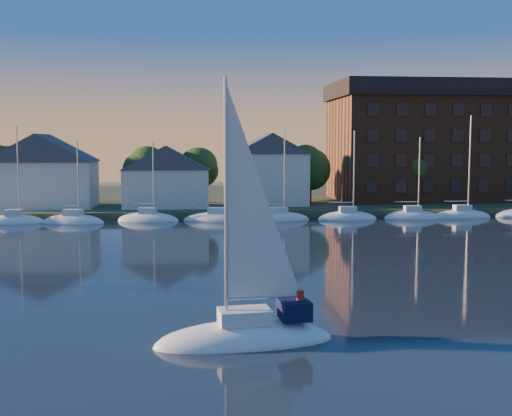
{
  "coord_description": "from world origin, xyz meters",
  "views": [
    {
      "loc": [
        -2.82,
        -28.76,
        9.39
      ],
      "look_at": [
        2.39,
        22.0,
        4.24
      ],
      "focal_mm": 45.0,
      "sensor_mm": 36.0,
      "label": 1
    }
  ],
  "objects": [
    {
      "name": "condo_block",
      "position": [
        34.0,
        64.95,
        9.79
      ],
      "size": [
        31.0,
        17.0,
        17.4
      ],
      "color": "brown",
      "rests_on": "shoreline_land"
    },
    {
      "name": "wooden_dock",
      "position": [
        0.0,
        52.0,
        0.0
      ],
      "size": [
        120.0,
        3.0,
        1.0
      ],
      "primitive_type": "cube",
      "color": "brown",
      "rests_on": "ground"
    },
    {
      "name": "moored_fleet",
      "position": [
        4.0,
        49.0,
        0.1
      ],
      "size": [
        95.5,
        2.4,
        12.05
      ],
      "color": "white",
      "rests_on": "ground"
    },
    {
      "name": "clubhouse_centre",
      "position": [
        -6.0,
        57.0,
        5.13
      ],
      "size": [
        11.55,
        8.4,
        8.08
      ],
      "color": "white",
      "rests_on": "shoreline_land"
    },
    {
      "name": "ground",
      "position": [
        0.0,
        0.0,
        0.0
      ],
      "size": [
        260.0,
        260.0,
        0.0
      ],
      "primitive_type": "plane",
      "color": "black",
      "rests_on": "ground"
    },
    {
      "name": "clubhouse_west",
      "position": [
        -22.0,
        58.0,
        5.93
      ],
      "size": [
        13.65,
        9.45,
        9.64
      ],
      "color": "white",
      "rests_on": "shoreline_land"
    },
    {
      "name": "shoreline_land",
      "position": [
        0.0,
        75.0,
        0.0
      ],
      "size": [
        160.0,
        50.0,
        2.0
      ],
      "primitive_type": "cube",
      "color": "#344126",
      "rests_on": "ground"
    },
    {
      "name": "clubhouse_east",
      "position": [
        8.0,
        59.0,
        6.0
      ],
      "size": [
        10.5,
        8.4,
        9.8
      ],
      "color": "white",
      "rests_on": "shoreline_land"
    },
    {
      "name": "hero_sailboat",
      "position": [
        -0.2,
        0.6,
        0.57
      ],
      "size": [
        8.85,
        3.65,
        13.52
      ],
      "rotation": [
        0.0,
        0.0,
        3.25
      ],
      "color": "white",
      "rests_on": "ground"
    },
    {
      "name": "tree_line",
      "position": [
        2.0,
        63.0,
        7.18
      ],
      "size": [
        93.4,
        5.4,
        8.9
      ],
      "color": "#352518",
      "rests_on": "shoreline_land"
    }
  ]
}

